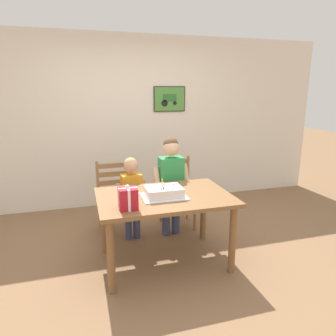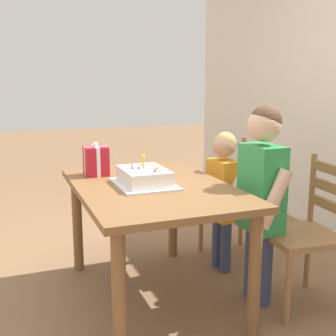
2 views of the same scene
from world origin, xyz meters
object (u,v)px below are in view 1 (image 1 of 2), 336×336
(chair_right, at_px, (177,192))
(child_younger, at_px, (132,191))
(chair_left, at_px, (115,198))
(child_older, at_px, (171,177))
(dining_table, at_px, (164,205))
(birthday_cake, at_px, (164,192))
(gift_box_red_large, at_px, (128,198))

(chair_right, relative_size, child_younger, 0.90)
(chair_left, bearing_deg, child_younger, -54.24)
(child_younger, bearing_deg, child_older, -0.06)
(dining_table, xyz_separation_m, birthday_cake, (-0.02, -0.05, 0.15))
(chair_left, bearing_deg, gift_box_red_large, -90.05)
(gift_box_red_large, relative_size, child_younger, 0.22)
(birthday_cake, xyz_separation_m, gift_box_red_large, (-0.39, -0.21, 0.05))
(chair_left, relative_size, chair_right, 1.00)
(birthday_cake, height_order, chair_left, birthday_cake)
(chair_left, distance_m, chair_right, 0.82)
(child_older, bearing_deg, chair_left, 160.03)
(chair_left, height_order, chair_right, same)
(dining_table, distance_m, chair_left, 0.97)
(gift_box_red_large, xyz_separation_m, child_younger, (0.17, 0.88, -0.22))
(dining_table, distance_m, child_older, 0.68)
(gift_box_red_large, height_order, chair_left, gift_box_red_large)
(dining_table, distance_m, birthday_cake, 0.16)
(dining_table, relative_size, child_younger, 1.32)
(chair_right, bearing_deg, chair_left, 179.99)
(dining_table, relative_size, chair_right, 1.47)
(chair_right, bearing_deg, child_younger, -159.49)
(child_younger, bearing_deg, birthday_cake, -71.94)
(dining_table, bearing_deg, child_younger, 110.80)
(chair_left, bearing_deg, chair_right, -0.01)
(child_older, xyz_separation_m, child_younger, (-0.49, 0.00, -0.13))
(birthday_cake, bearing_deg, chair_left, 113.33)
(gift_box_red_large, bearing_deg, dining_table, 32.43)
(child_older, height_order, child_younger, child_older)
(gift_box_red_large, xyz_separation_m, child_older, (0.67, 0.88, -0.09))
(dining_table, bearing_deg, chair_right, 64.46)
(gift_box_red_large, distance_m, child_younger, 0.92)
(dining_table, distance_m, gift_box_red_large, 0.52)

